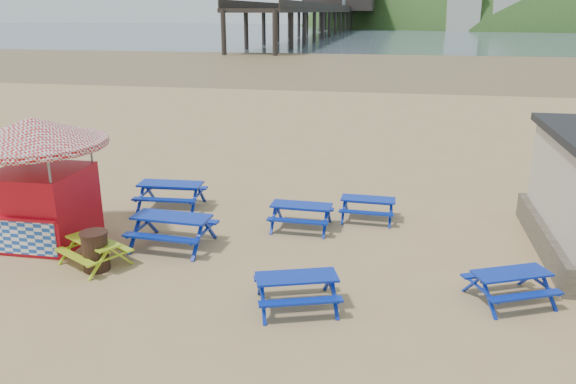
% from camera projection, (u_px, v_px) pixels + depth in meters
% --- Properties ---
extents(ground, '(400.00, 400.00, 0.00)m').
position_uv_depth(ground, '(272.00, 244.00, 14.95)').
color(ground, tan).
rests_on(ground, ground).
extents(wet_sand, '(400.00, 400.00, 0.00)m').
position_uv_depth(wet_sand, '(375.00, 64.00, 66.29)').
color(wet_sand, brown).
rests_on(wet_sand, ground).
extents(sea, '(400.00, 400.00, 0.00)m').
position_uv_depth(sea, '(393.00, 31.00, 173.63)').
color(sea, '#4C5F6D').
rests_on(sea, ground).
extents(picnic_table_blue_a, '(2.07, 1.71, 0.82)m').
position_uv_depth(picnic_table_blue_a, '(171.00, 196.00, 17.57)').
color(picnic_table_blue_a, '#0B10A2').
rests_on(picnic_table_blue_a, ground).
extents(picnic_table_blue_b, '(1.73, 1.40, 0.72)m').
position_uv_depth(picnic_table_blue_b, '(301.00, 216.00, 15.96)').
color(picnic_table_blue_b, '#0B10A2').
rests_on(picnic_table_blue_b, ground).
extents(picnic_table_blue_c, '(1.61, 1.31, 0.66)m').
position_uv_depth(picnic_table_blue_c, '(368.00, 209.00, 16.65)').
color(picnic_table_blue_c, '#0B10A2').
rests_on(picnic_table_blue_c, ground).
extents(picnic_table_blue_d, '(2.10, 1.73, 0.85)m').
position_uv_depth(picnic_table_blue_d, '(173.00, 231.00, 14.72)').
color(picnic_table_blue_d, '#0B10A2').
rests_on(picnic_table_blue_d, ground).
extents(picnic_table_blue_e, '(2.05, 1.84, 0.71)m').
position_uv_depth(picnic_table_blue_e, '(297.00, 291.00, 11.70)').
color(picnic_table_blue_e, '#0B10A2').
rests_on(picnic_table_blue_e, ground).
extents(picnic_table_blue_f, '(2.02, 1.86, 0.68)m').
position_uv_depth(picnic_table_blue_f, '(510.00, 287.00, 11.93)').
color(picnic_table_blue_f, '#0B10A2').
rests_on(picnic_table_blue_f, ground).
extents(picnic_table_yellow, '(1.94, 1.82, 0.64)m').
position_uv_depth(picnic_table_yellow, '(94.00, 252.00, 13.68)').
color(picnic_table_yellow, '#A4B012').
rests_on(picnic_table_yellow, ground).
extents(ice_cream_kiosk, '(3.86, 3.86, 3.38)m').
position_uv_depth(ice_cream_kiosk, '(37.00, 165.00, 14.54)').
color(ice_cream_kiosk, '#B70A18').
rests_on(ice_cream_kiosk, ground).
extents(litter_bin, '(0.66, 0.66, 0.96)m').
position_uv_depth(litter_bin, '(95.00, 251.00, 13.35)').
color(litter_bin, '#351F15').
rests_on(litter_bin, ground).
extents(pier, '(24.00, 220.00, 39.29)m').
position_uv_depth(pier, '(339.00, 13.00, 182.97)').
color(pier, black).
rests_on(pier, ground).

